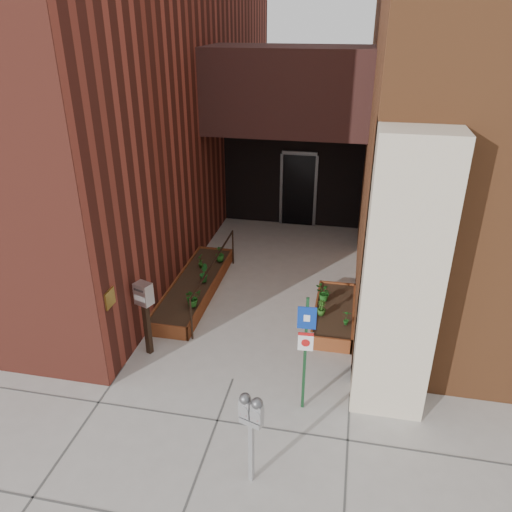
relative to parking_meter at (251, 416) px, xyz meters
The scene contains 15 objects.
ground 2.37m from the parking_meter, 110.91° to the left, with size 80.00×80.00×0.00m, color #9E9991.
architecture 9.69m from the parking_meter, 95.98° to the left, with size 20.00×14.60×10.00m.
planter_left 5.28m from the parking_meter, 116.27° to the left, with size 0.90×3.60×0.30m.
planter_right 4.35m from the parking_meter, 78.34° to the left, with size 0.80×2.20×0.30m.
handrail 4.95m from the parking_meter, 111.32° to the left, with size 0.04×3.34×0.90m.
parking_meter is the anchor object (origin of this frame).
sign_post 1.60m from the parking_meter, 71.17° to the left, with size 0.28×0.07×2.03m.
payment_dropbox 3.40m from the parking_meter, 135.69° to the left, with size 0.35×0.30×1.47m.
shrub_left_a 4.22m from the parking_meter, 118.60° to the left, with size 0.34×0.34×0.37m, color #1F5E1B.
shrub_left_b 5.17m from the parking_meter, 113.90° to the left, with size 0.22×0.22×0.41m, color #1A5B1E.
shrub_left_c 6.12m from the parking_meter, 109.13° to the left, with size 0.22×0.22×0.39m, color #1C5819.
shrub_left_d 5.87m from the parking_meter, 113.79° to the left, with size 0.18×0.18×0.34m, color #24621C.
shrub_right_a 3.94m from the parking_meter, 81.02° to the left, with size 0.18×0.18×0.31m, color #265618.
shrub_right_b 3.80m from the parking_meter, 72.81° to the left, with size 0.17×0.17×0.32m, color #175117.
shrub_right_c 4.47m from the parking_meter, 82.13° to the left, with size 0.32×0.32×0.35m, color #1C5E1A.
Camera 1 is at (1.75, -6.59, 5.70)m, focal length 35.00 mm.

